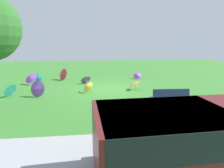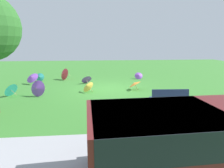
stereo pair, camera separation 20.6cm
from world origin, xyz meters
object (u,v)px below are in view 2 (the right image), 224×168
object	(u,v)px
parasol_purple_1	(86,79)
parasol_yellow_1	(87,86)
parasol_purple_0	(37,88)
parasol_purple_2	(32,77)
parasol_orange_0	(134,84)
parasol_red_1	(64,74)
parasol_teal_1	(40,77)
parasol_orange_1	(138,108)
parasol_teal_0	(10,90)
park_bench	(169,98)
parasol_purple_3	(139,75)
van_dark	(191,138)

from	to	relation	value
parasol_purple_1	parasol_yellow_1	bearing A→B (deg)	93.49
parasol_purple_0	parasol_purple_2	xyz separation A→B (m)	(1.24, -3.23, 0.04)
parasol_orange_0	parasol_red_1	size ratio (longest dim) A/B	0.94
parasol_purple_0	parasol_yellow_1	distance (m)	2.74
parasol_red_1	parasol_purple_1	bearing A→B (deg)	139.88
parasol_purple_0	parasol_teal_1	bearing A→B (deg)	-76.68
parasol_orange_1	parasol_purple_1	bearing A→B (deg)	-70.36
parasol_teal_0	parasol_orange_0	bearing A→B (deg)	-173.61
parasol_orange_0	parasol_yellow_1	distance (m)	2.89
park_bench	parasol_purple_2	distance (m)	9.52
parasol_orange_0	park_bench	bearing A→B (deg)	102.58
parasol_orange_1	parasol_red_1	size ratio (longest dim) A/B	0.64
parasol_purple_1	parasol_orange_1	distance (m)	6.77
parasol_orange_0	parasol_purple_1	distance (m)	3.74
parasol_orange_0	parasol_teal_0	xyz separation A→B (m)	(6.99, 0.78, -0.02)
parasol_purple_0	parasol_teal_1	xyz separation A→B (m)	(1.02, -4.32, -0.14)
parasol_teal_0	parasol_purple_2	distance (m)	3.05
parasol_purple_0	parasol_teal_0	bearing A→B (deg)	-7.38
parasol_purple_2	parasol_orange_0	bearing A→B (deg)	161.55
parasol_purple_1	parasol_teal_0	xyz separation A→B (m)	(3.97, 2.99, 0.04)
parasol_purple_2	parasol_purple_3	xyz separation A→B (m)	(-7.87, -1.27, -0.20)
parasol_purple_1	parasol_purple_3	distance (m)	4.33
parasol_yellow_1	parasol_teal_1	world-z (taller)	parasol_yellow_1
van_dark	parasol_purple_2	distance (m)	11.88
parasol_purple_2	parasol_orange_1	size ratio (longest dim) A/B	1.66
parasol_purple_1	parasol_yellow_1	size ratio (longest dim) A/B	0.97
parasol_purple_0	parasol_orange_0	world-z (taller)	parasol_purple_0
parasol_purple_3	parasol_red_1	xyz separation A→B (m)	(5.93, -0.21, 0.18)
parasol_purple_0	parasol_orange_1	distance (m)	5.75
parasol_purple_0	van_dark	bearing A→B (deg)	126.47
park_bench	parasol_purple_1	world-z (taller)	park_bench
parasol_purple_0	parasol_purple_1	distance (m)	4.05
parasol_orange_0	parasol_teal_0	distance (m)	7.03
parasol_purple_1	parasol_teal_0	distance (m)	4.97
park_bench	parasol_purple_0	world-z (taller)	park_bench
parasol_purple_1	parasol_purple_0	bearing A→B (deg)	51.70
parasol_purple_1	park_bench	bearing A→B (deg)	123.56
parasol_yellow_1	parasol_purple_2	distance (m)	4.70
parasol_teal_0	parasol_teal_1	bearing A→B (deg)	-95.96
parasol_purple_2	parasol_purple_0	bearing A→B (deg)	110.95
parasol_purple_2	parasol_purple_3	world-z (taller)	parasol_purple_2
parasol_purple_3	parasol_teal_0	bearing A→B (deg)	28.05
parasol_orange_0	parasol_yellow_1	size ratio (longest dim) A/B	1.03
van_dark	parasol_teal_1	world-z (taller)	van_dark
parasol_teal_1	parasol_purple_2	bearing A→B (deg)	79.03
parasol_red_1	parasol_yellow_1	bearing A→B (deg)	115.68
parasol_teal_0	parasol_purple_3	size ratio (longest dim) A/B	1.26
parasol_purple_1	parasol_orange_0	bearing A→B (deg)	143.83
van_dark	parasol_purple_2	size ratio (longest dim) A/B	4.33
parasol_purple_0	parasol_orange_0	distance (m)	5.62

